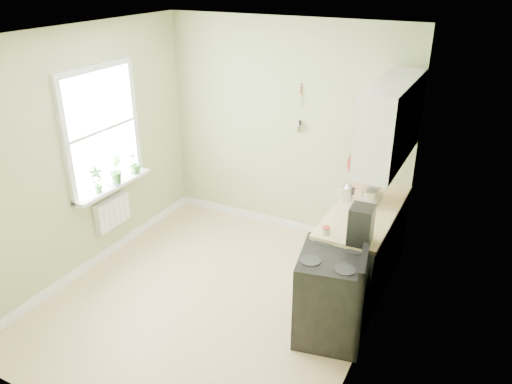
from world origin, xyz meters
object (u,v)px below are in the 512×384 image
at_px(kettle, 348,192).
at_px(coffee_maker, 361,226).
at_px(stove, 332,294).
at_px(stand_mixer, 372,188).

xyz_separation_m(kettle, coffee_maker, (0.37, -0.79, 0.07)).
xyz_separation_m(stove, kettle, (-0.22, 1.04, 0.57)).
bearing_deg(kettle, stand_mixer, 22.60).
height_order(stove, stand_mixer, stand_mixer).
bearing_deg(stand_mixer, coffee_maker, -81.47).
relative_size(stove, coffee_maker, 2.74).
bearing_deg(coffee_maker, stand_mixer, 98.53).
height_order(stand_mixer, kettle, stand_mixer).
bearing_deg(coffee_maker, kettle, 114.89).
relative_size(stove, stand_mixer, 2.55).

